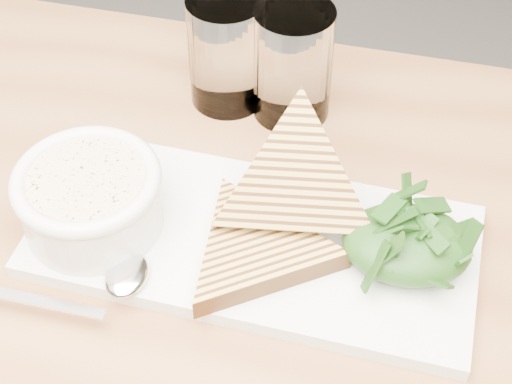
# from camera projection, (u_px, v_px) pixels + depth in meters

# --- Properties ---
(table_top) EXTENTS (1.16, 0.84, 0.04)m
(table_top) POSITION_uv_depth(u_px,v_px,m) (113.00, 278.00, 0.70)
(table_top) COLOR #99653B
(table_top) RESTS_ON ground
(platter) EXTENTS (0.41, 0.23, 0.02)m
(platter) POSITION_uv_depth(u_px,v_px,m) (253.00, 241.00, 0.69)
(platter) COLOR white
(platter) RESTS_ON table_top
(soup_bowl) EXTENTS (0.12, 0.12, 0.05)m
(soup_bowl) POSITION_uv_depth(u_px,v_px,m) (92.00, 205.00, 0.68)
(soup_bowl) COLOR white
(soup_bowl) RESTS_ON platter
(soup) EXTENTS (0.10, 0.10, 0.01)m
(soup) POSITION_uv_depth(u_px,v_px,m) (86.00, 181.00, 0.65)
(soup) COLOR beige
(soup) RESTS_ON soup_bowl
(bowl_rim) EXTENTS (0.13, 0.13, 0.01)m
(bowl_rim) POSITION_uv_depth(u_px,v_px,m) (86.00, 180.00, 0.65)
(bowl_rim) COLOR white
(bowl_rim) RESTS_ON soup_bowl
(sandwich_flat) EXTENTS (0.22, 0.22, 0.02)m
(sandwich_flat) POSITION_uv_depth(u_px,v_px,m) (256.00, 250.00, 0.66)
(sandwich_flat) COLOR gold
(sandwich_flat) RESTS_ON platter
(sandwich_lean) EXTENTS (0.17, 0.18, 0.18)m
(sandwich_lean) POSITION_uv_depth(u_px,v_px,m) (296.00, 182.00, 0.65)
(sandwich_lean) COLOR gold
(sandwich_lean) RESTS_ON sandwich_flat
(salad_base) EXTENTS (0.11, 0.09, 0.04)m
(salad_base) POSITION_uv_depth(u_px,v_px,m) (407.00, 244.00, 0.65)
(salad_base) COLOR black
(salad_base) RESTS_ON platter
(arugula_pile) EXTENTS (0.11, 0.10, 0.05)m
(arugula_pile) POSITION_uv_depth(u_px,v_px,m) (408.00, 239.00, 0.65)
(arugula_pile) COLOR #29521C
(arugula_pile) RESTS_ON platter
(spoon_bowl) EXTENTS (0.04, 0.05, 0.01)m
(spoon_bowl) POSITION_uv_depth(u_px,v_px,m) (127.00, 275.00, 0.65)
(spoon_bowl) COLOR silver
(spoon_bowl) RESTS_ON platter
(spoon_handle) EXTENTS (0.12, 0.02, 0.00)m
(spoon_handle) POSITION_uv_depth(u_px,v_px,m) (35.00, 300.00, 0.63)
(spoon_handle) COLOR silver
(spoon_handle) RESTS_ON platter
(glass_near) EXTENTS (0.08, 0.08, 0.12)m
(glass_near) POSITION_uv_depth(u_px,v_px,m) (227.00, 51.00, 0.79)
(glass_near) COLOR white
(glass_near) RESTS_ON table_top
(glass_far) EXTENTS (0.08, 0.08, 0.12)m
(glass_far) POSITION_uv_depth(u_px,v_px,m) (293.00, 63.00, 0.78)
(glass_far) COLOR white
(glass_far) RESTS_ON table_top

